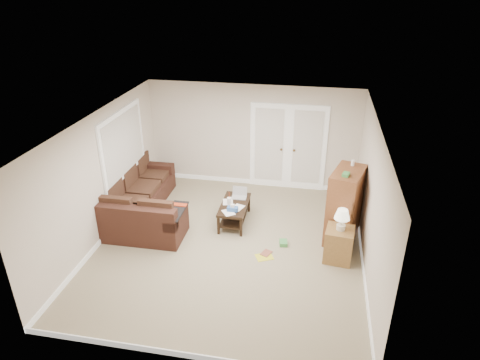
% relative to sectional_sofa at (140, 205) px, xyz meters
% --- Properties ---
extents(floor, '(5.50, 5.50, 0.00)m').
position_rel_sectional_sofa_xyz_m(floor, '(2.08, -0.65, -0.32)').
color(floor, gray).
rests_on(floor, ground).
extents(ceiling, '(5.00, 5.50, 0.02)m').
position_rel_sectional_sofa_xyz_m(ceiling, '(2.08, -0.65, 2.18)').
color(ceiling, silver).
rests_on(ceiling, wall_back).
extents(wall_left, '(0.02, 5.50, 2.50)m').
position_rel_sectional_sofa_xyz_m(wall_left, '(-0.42, -0.65, 0.93)').
color(wall_left, beige).
rests_on(wall_left, floor).
extents(wall_right, '(0.02, 5.50, 2.50)m').
position_rel_sectional_sofa_xyz_m(wall_right, '(4.58, -0.65, 0.93)').
color(wall_right, beige).
rests_on(wall_right, floor).
extents(wall_back, '(5.00, 0.02, 2.50)m').
position_rel_sectional_sofa_xyz_m(wall_back, '(2.08, 2.10, 0.93)').
color(wall_back, beige).
rests_on(wall_back, floor).
extents(wall_front, '(5.00, 0.02, 2.50)m').
position_rel_sectional_sofa_xyz_m(wall_front, '(2.08, -3.40, 0.93)').
color(wall_front, beige).
rests_on(wall_front, floor).
extents(baseboards, '(5.00, 5.50, 0.10)m').
position_rel_sectional_sofa_xyz_m(baseboards, '(2.08, -0.65, -0.27)').
color(baseboards, white).
rests_on(baseboards, floor).
extents(french_doors, '(1.80, 0.05, 2.13)m').
position_rel_sectional_sofa_xyz_m(french_doors, '(2.93, 2.07, 0.71)').
color(french_doors, white).
rests_on(french_doors, floor).
extents(window_left, '(0.05, 1.92, 1.42)m').
position_rel_sectional_sofa_xyz_m(window_left, '(-0.39, 0.35, 1.23)').
color(window_left, white).
rests_on(window_left, wall_left).
extents(sectional_sofa, '(1.80, 2.68, 0.83)m').
position_rel_sectional_sofa_xyz_m(sectional_sofa, '(0.00, 0.00, 0.00)').
color(sectional_sofa, '#3C1F17').
rests_on(sectional_sofa, floor).
extents(coffee_table, '(0.55, 1.09, 0.74)m').
position_rel_sectional_sofa_xyz_m(coffee_table, '(2.00, 0.23, -0.08)').
color(coffee_table, black).
rests_on(coffee_table, floor).
extents(tv_armoire, '(0.75, 1.03, 1.59)m').
position_rel_sectional_sofa_xyz_m(tv_armoire, '(4.20, 0.01, 0.42)').
color(tv_armoire, brown).
rests_on(tv_armoire, floor).
extents(side_cabinet, '(0.55, 0.55, 1.05)m').
position_rel_sectional_sofa_xyz_m(side_cabinet, '(4.12, -0.71, 0.05)').
color(side_cabinet, olive).
rests_on(side_cabinet, floor).
extents(space_heater, '(0.13, 0.11, 0.30)m').
position_rel_sectional_sofa_xyz_m(space_heater, '(4.28, 1.80, -0.17)').
color(space_heater, white).
rests_on(space_heater, floor).
extents(floor_magazine, '(0.39, 0.36, 0.01)m').
position_rel_sectional_sofa_xyz_m(floor_magazine, '(2.79, -0.90, -0.32)').
color(floor_magazine, gold).
rests_on(floor_magazine, floor).
extents(floor_greenbox, '(0.18, 0.22, 0.08)m').
position_rel_sectional_sofa_xyz_m(floor_greenbox, '(3.10, -0.43, -0.28)').
color(floor_greenbox, '#419044').
rests_on(floor_greenbox, floor).
extents(floor_book, '(0.24, 0.27, 0.02)m').
position_rel_sectional_sofa_xyz_m(floor_book, '(2.74, -0.75, -0.32)').
color(floor_book, brown).
rests_on(floor_book, floor).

